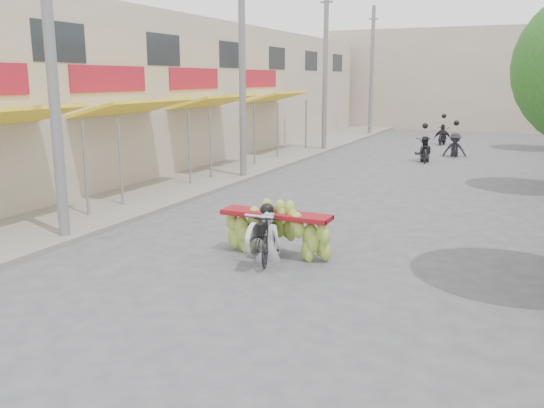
# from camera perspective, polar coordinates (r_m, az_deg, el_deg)

# --- Properties ---
(ground) EXTENTS (120.00, 120.00, 0.00)m
(ground) POSITION_cam_1_polar(r_m,az_deg,el_deg) (8.61, -7.08, -12.65)
(ground) COLOR #535458
(ground) RESTS_ON ground
(sidewalk_left) EXTENTS (4.00, 60.00, 0.12)m
(sidewalk_left) POSITION_cam_1_polar(r_m,az_deg,el_deg) (24.58, -3.01, 4.03)
(sidewalk_left) COLOR gray
(sidewalk_left) RESTS_ON ground
(shophouse_row_left) EXTENTS (9.77, 40.00, 6.00)m
(shophouse_row_left) POSITION_cam_1_polar(r_m,az_deg,el_deg) (26.16, -14.07, 10.65)
(shophouse_row_left) COLOR #BEAB96
(shophouse_row_left) RESTS_ON ground
(far_building) EXTENTS (20.00, 6.00, 7.00)m
(far_building) POSITION_cam_1_polar(r_m,az_deg,el_deg) (44.82, 19.30, 11.55)
(far_building) COLOR #BEAB96
(far_building) RESTS_ON ground
(utility_pole_near) EXTENTS (0.60, 0.24, 8.00)m
(utility_pole_near) POSITION_cam_1_polar(r_m,az_deg,el_deg) (13.54, -21.05, 13.27)
(utility_pole_near) COLOR slate
(utility_pole_near) RESTS_ON ground
(utility_pole_mid) EXTENTS (0.60, 0.24, 8.00)m
(utility_pole_mid) POSITION_cam_1_polar(r_m,az_deg,el_deg) (20.93, -2.97, 13.47)
(utility_pole_mid) COLOR slate
(utility_pole_mid) RESTS_ON ground
(utility_pole_far) EXTENTS (0.60, 0.24, 8.00)m
(utility_pole_far) POSITION_cam_1_polar(r_m,az_deg,el_deg) (29.23, 5.30, 13.12)
(utility_pole_far) COLOR slate
(utility_pole_far) RESTS_ON ground
(utility_pole_back) EXTENTS (0.60, 0.24, 8.00)m
(utility_pole_back) POSITION_cam_1_polar(r_m,az_deg,el_deg) (37.85, 9.85, 12.82)
(utility_pole_back) COLOR slate
(utility_pole_back) RESTS_ON ground
(banana_motorbike) EXTENTS (2.33, 1.90, 2.01)m
(banana_motorbike) POSITION_cam_1_polar(r_m,az_deg,el_deg) (11.68, -0.05, -2.24)
(banana_motorbike) COLOR black
(banana_motorbike) RESTS_ON ground
(bg_motorbike_a) EXTENTS (1.08, 1.87, 1.95)m
(bg_motorbike_a) POSITION_cam_1_polar(r_m,az_deg,el_deg) (26.30, 14.83, 5.65)
(bg_motorbike_a) COLOR black
(bg_motorbike_a) RESTS_ON ground
(bg_motorbike_b) EXTENTS (1.13, 1.53, 1.95)m
(bg_motorbike_b) POSITION_cam_1_polar(r_m,az_deg,el_deg) (28.33, 17.71, 6.25)
(bg_motorbike_b) COLOR black
(bg_motorbike_b) RESTS_ON ground
(bg_motorbike_c) EXTENTS (0.98, 1.65, 1.95)m
(bg_motorbike_c) POSITION_cam_1_polar(r_m,az_deg,el_deg) (33.43, 16.59, 7.02)
(bg_motorbike_c) COLOR black
(bg_motorbike_c) RESTS_ON ground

